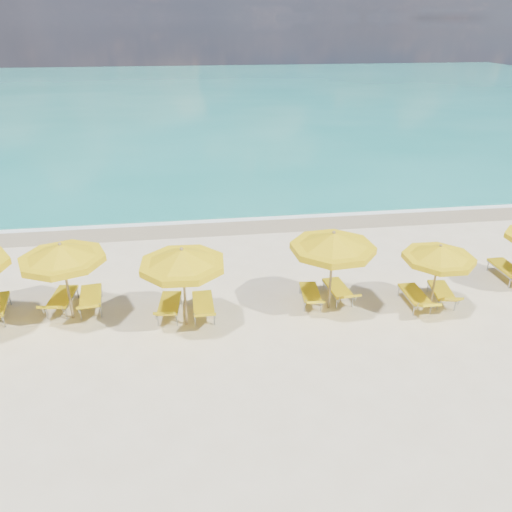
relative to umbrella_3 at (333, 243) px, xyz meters
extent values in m
plane|color=beige|center=(-2.09, 0.05, -2.22)|extent=(120.00, 120.00, 0.00)
cube|color=#168076|center=(-2.09, 48.05, -2.22)|extent=(120.00, 80.00, 0.30)
cube|color=tan|center=(-2.09, 7.45, -2.22)|extent=(120.00, 2.60, 0.01)
cube|color=white|center=(-2.09, 8.25, -2.22)|extent=(120.00, 1.20, 0.03)
cube|color=white|center=(-8.09, 17.05, -2.22)|extent=(14.00, 0.36, 0.05)
cube|color=white|center=(5.91, 24.05, -2.22)|extent=(18.00, 0.30, 0.05)
cylinder|color=#987D4C|center=(-7.84, 0.49, -1.02)|extent=(0.07, 0.07, 2.40)
cone|color=yellow|center=(-7.84, 0.49, -0.02)|extent=(2.56, 2.56, 0.48)
cylinder|color=yellow|center=(-7.84, 0.49, -0.25)|extent=(2.58, 2.58, 0.19)
sphere|color=#987D4C|center=(-7.84, 0.49, 0.23)|extent=(0.11, 0.11, 0.11)
cylinder|color=#987D4C|center=(-4.43, -0.35, -1.02)|extent=(0.07, 0.07, 2.41)
cone|color=yellow|center=(-4.43, -0.35, -0.01)|extent=(3.14, 3.14, 0.48)
cylinder|color=yellow|center=(-4.43, -0.35, -0.24)|extent=(3.17, 3.17, 0.19)
sphere|color=#987D4C|center=(-4.43, -0.35, 0.24)|extent=(0.11, 0.11, 0.11)
cylinder|color=#987D4C|center=(0.00, 0.00, -0.98)|extent=(0.08, 0.08, 2.50)
cone|color=yellow|center=(0.00, 0.00, 0.07)|extent=(3.19, 3.19, 0.50)
cylinder|color=yellow|center=(0.00, 0.00, -0.17)|extent=(3.22, 3.22, 0.20)
sphere|color=#987D4C|center=(0.00, 0.00, 0.33)|extent=(0.11, 0.11, 0.11)
cylinder|color=#987D4C|center=(3.15, -0.46, -1.17)|extent=(0.07, 0.07, 2.10)
cone|color=yellow|center=(3.15, -0.46, -0.29)|extent=(2.82, 2.82, 0.42)
cylinder|color=yellow|center=(3.15, -0.46, -0.50)|extent=(2.85, 2.85, 0.17)
sphere|color=#987D4C|center=(3.15, -0.46, -0.08)|extent=(0.09, 0.09, 0.09)
cube|color=yellow|center=(-8.23, 1.16, -1.83)|extent=(0.75, 1.42, 0.08)
cube|color=yellow|center=(-8.33, 0.22, -1.65)|extent=(0.67, 0.64, 0.42)
cube|color=yellow|center=(-7.36, 1.06, -1.82)|extent=(0.79, 1.47, 0.09)
cube|color=yellow|center=(-7.25, 0.09, -1.65)|extent=(0.69, 0.68, 0.41)
cube|color=yellow|center=(-4.92, 0.31, -1.84)|extent=(0.73, 1.39, 0.08)
cube|color=yellow|center=(-5.01, -0.61, -1.65)|extent=(0.65, 0.62, 0.43)
cube|color=yellow|center=(-3.91, 0.18, -1.83)|extent=(0.63, 1.38, 0.08)
cube|color=yellow|center=(-3.89, -0.78, -1.67)|extent=(0.62, 0.61, 0.39)
cube|color=yellow|center=(-0.50, 0.45, -1.87)|extent=(0.65, 1.26, 0.07)
cube|color=yellow|center=(-0.58, -0.40, -1.74)|extent=(0.59, 0.59, 0.33)
cube|color=yellow|center=(0.43, 0.55, -1.85)|extent=(0.70, 1.34, 0.08)
cube|color=yellow|center=(0.51, -0.34, -1.68)|extent=(0.63, 0.61, 0.39)
cube|color=yellow|center=(2.72, -0.17, -1.85)|extent=(0.59, 1.31, 0.08)
cube|color=yellow|center=(2.71, -1.09, -1.70)|extent=(0.59, 0.59, 0.35)
cube|color=yellow|center=(3.68, -0.06, -1.86)|extent=(0.78, 1.34, 0.08)
cube|color=yellow|center=(3.53, -0.92, -1.68)|extent=(0.65, 0.62, 0.41)
cube|color=yellow|center=(6.63, 1.07, -1.82)|extent=(0.65, 1.42, 0.09)
camera|label=1|loc=(-4.12, -13.00, 6.00)|focal=35.00mm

